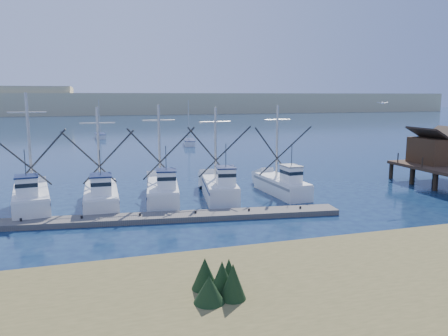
{
  "coord_description": "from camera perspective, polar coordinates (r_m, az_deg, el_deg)",
  "views": [
    {
      "loc": [
        -12.31,
        -24.09,
        8.87
      ],
      "look_at": [
        -2.46,
        8.0,
        3.29
      ],
      "focal_mm": 35.0,
      "sensor_mm": 36.0,
      "label": 1
    }
  ],
  "objects": [
    {
      "name": "shore_bank",
      "position": [
        16.8,
        -0.04,
        -19.28
      ],
      "size": [
        40.0,
        10.0,
        1.6
      ],
      "primitive_type": "cube",
      "color": "#4C422D",
      "rests_on": "ground"
    },
    {
      "name": "sailboat_near",
      "position": [
        79.58,
        -4.58,
        3.37
      ],
      "size": [
        2.78,
        6.58,
        8.1
      ],
      "rotation": [
        0.0,
        0.0,
        -0.16
      ],
      "color": "white",
      "rests_on": "ground"
    },
    {
      "name": "ground",
      "position": [
        28.47,
        9.62,
        -8.85
      ],
      "size": [
        500.0,
        500.0,
        0.0
      ],
      "primitive_type": "plane",
      "color": "#0D1B3B",
      "rests_on": "ground"
    },
    {
      "name": "trawler_fleet",
      "position": [
        36.44,
        -13.06,
        -3.32
      ],
      "size": [
        28.64,
        8.64,
        9.1
      ],
      "color": "white",
      "rests_on": "ground"
    },
    {
      "name": "dune_ridge",
      "position": [
        234.44,
        -14.19,
        8.22
      ],
      "size": [
        360.0,
        60.0,
        10.0
      ],
      "primitive_type": "cube",
      "color": "tan",
      "rests_on": "ground"
    },
    {
      "name": "flying_gull",
      "position": [
        41.7,
        20.01,
        7.99
      ],
      "size": [
        1.19,
        0.22,
        0.22
      ],
      "color": "white",
      "rests_on": "ground"
    },
    {
      "name": "sailboat_far",
      "position": [
        95.56,
        -15.86,
        4.06
      ],
      "size": [
        2.14,
        6.1,
        8.1
      ],
      "rotation": [
        0.0,
        0.0,
        0.05
      ],
      "color": "white",
      "rests_on": "ground"
    },
    {
      "name": "floating_dock",
      "position": [
        31.97,
        -10.92,
        -6.48
      ],
      "size": [
        29.43,
        5.66,
        0.39
      ],
      "primitive_type": "cube",
      "rotation": [
        0.0,
        0.0,
        -0.13
      ],
      "color": "#5B5752",
      "rests_on": "ground"
    }
  ]
}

